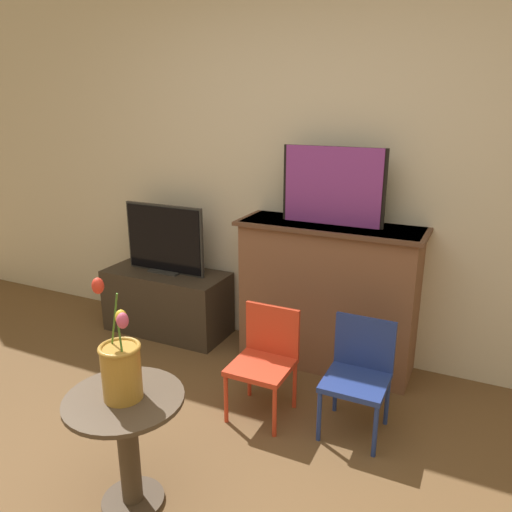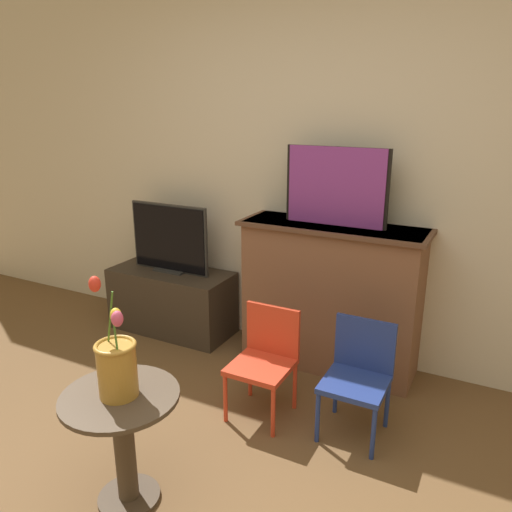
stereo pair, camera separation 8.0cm
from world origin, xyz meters
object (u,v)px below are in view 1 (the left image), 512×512
at_px(painting, 333,186).
at_px(chair_red, 265,355).
at_px(tv_monitor, 164,240).
at_px(chair_blue, 359,370).
at_px(vase_tulips, 121,367).

bearing_deg(painting, chair_red, -101.91).
bearing_deg(tv_monitor, chair_red, -29.50).
bearing_deg(chair_blue, vase_tulips, -128.05).
distance_m(painting, chair_blue, 1.12).
height_order(tv_monitor, vase_tulips, vase_tulips).
bearing_deg(chair_red, painting, 78.09).
xyz_separation_m(painting, chair_blue, (0.37, -0.60, -0.87)).
bearing_deg(vase_tulips, chair_red, 74.88).
bearing_deg(chair_red, vase_tulips, -105.12).
xyz_separation_m(tv_monitor, vase_tulips, (0.87, -1.53, -0.05)).
height_order(painting, tv_monitor, painting).
xyz_separation_m(chair_red, vase_tulips, (-0.24, -0.90, 0.34)).
bearing_deg(painting, vase_tulips, -103.75).
relative_size(painting, vase_tulips, 1.31).
relative_size(painting, chair_blue, 1.06).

